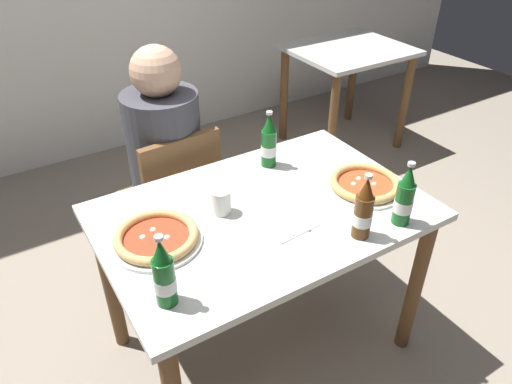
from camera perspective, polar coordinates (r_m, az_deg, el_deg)
The scene contains 13 objects.
ground_plane at distance 2.32m, azimuth 0.68°, elevation -17.18°, with size 8.00×8.00×0.00m, color gray.
dining_table_main at distance 1.87m, azimuth 0.81°, elevation -4.90°, with size 1.20×0.80×0.75m.
chair_behind_table at distance 2.36m, azimuth -9.48°, elevation -0.71°, with size 0.42×0.42×0.85m.
diner_seated at distance 2.35m, azimuth -10.30°, elevation 1.90°, with size 0.34×0.34×1.21m.
dining_table_background at distance 3.66m, azimuth 10.63°, elevation 14.04°, with size 0.80×0.70×0.75m.
pizza_margherita_near at distance 1.67m, azimuth -11.66°, elevation -5.29°, with size 0.31×0.31×0.04m.
pizza_marinara_far at distance 1.95m, azimuth 12.70°, elevation 0.89°, with size 0.30×0.30×0.04m.
beer_bottle_left at distance 1.66m, azimuth 12.54°, elevation -2.18°, with size 0.07×0.07×0.25m.
beer_bottle_center at distance 2.02m, azimuth 1.52°, elevation 5.77°, with size 0.07×0.07×0.25m.
beer_bottle_right at distance 1.76m, azimuth 17.09°, elevation -0.69°, with size 0.07×0.07×0.25m.
beer_bottle_extra at distance 1.41m, azimuth -10.78°, elevation -9.64°, with size 0.07×0.07×0.25m.
napkin_with_cutlery at distance 1.74m, azimuth 3.46°, elevation -3.44°, with size 0.20×0.20×0.01m.
paper_cup at distance 1.76m, azimuth -4.13°, elevation -1.13°, with size 0.07×0.07×0.10m, color white.
Camera 1 is at (-0.79, -1.22, 1.81)m, focal length 33.97 mm.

